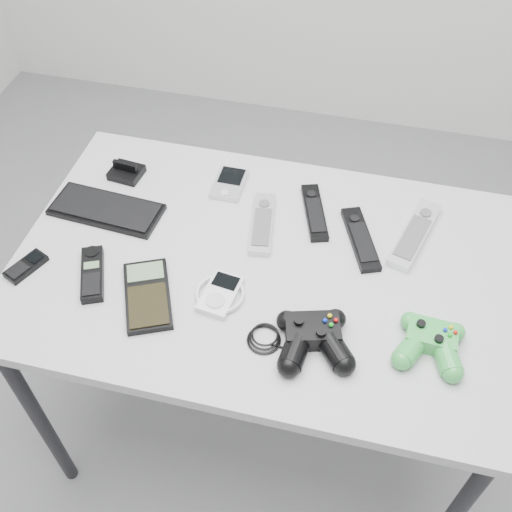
% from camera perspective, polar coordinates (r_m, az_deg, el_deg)
% --- Properties ---
extents(floor, '(3.50, 3.50, 0.00)m').
position_cam_1_polar(floor, '(1.95, 0.31, -17.46)').
color(floor, slate).
rests_on(floor, ground).
extents(desk, '(1.13, 0.73, 0.76)m').
position_cam_1_polar(desk, '(1.40, 0.84, -2.53)').
color(desk, '#9D9D9F').
rests_on(desk, floor).
extents(pda_keyboard, '(0.28, 0.13, 0.02)m').
position_cam_1_polar(pda_keyboard, '(1.50, -14.06, 4.36)').
color(pda_keyboard, black).
rests_on(pda_keyboard, desk).
extents(dock_bracket, '(0.09, 0.08, 0.04)m').
position_cam_1_polar(dock_bracket, '(1.58, -12.30, 8.08)').
color(dock_bracket, black).
rests_on(dock_bracket, desk).
extents(pda, '(0.07, 0.12, 0.02)m').
position_cam_1_polar(pda, '(1.53, -2.57, 6.92)').
color(pda, '#B9B9C1').
rests_on(pda, desk).
extents(remote_silver_a, '(0.08, 0.20, 0.02)m').
position_cam_1_polar(remote_silver_a, '(1.42, 0.62, 3.15)').
color(remote_silver_a, '#B9B9C1').
rests_on(remote_silver_a, desk).
extents(remote_black_a, '(0.10, 0.19, 0.02)m').
position_cam_1_polar(remote_black_a, '(1.46, 5.59, 4.21)').
color(remote_black_a, black).
rests_on(remote_black_a, desk).
extents(remote_black_b, '(0.12, 0.20, 0.02)m').
position_cam_1_polar(remote_black_b, '(1.41, 9.93, 1.66)').
color(remote_black_b, black).
rests_on(remote_black_b, desk).
extents(remote_silver_b, '(0.12, 0.24, 0.02)m').
position_cam_1_polar(remote_silver_b, '(1.45, 14.90, 2.05)').
color(remote_silver_b, silver).
rests_on(remote_silver_b, desk).
extents(mobile_phone, '(0.08, 0.10, 0.02)m').
position_cam_1_polar(mobile_phone, '(1.43, -21.07, -0.90)').
color(mobile_phone, black).
rests_on(mobile_phone, desk).
extents(cordless_handset, '(0.10, 0.16, 0.02)m').
position_cam_1_polar(cordless_handset, '(1.37, -15.33, -1.64)').
color(cordless_handset, black).
rests_on(cordless_handset, desk).
extents(calculator, '(0.16, 0.21, 0.02)m').
position_cam_1_polar(calculator, '(1.30, -10.29, -3.69)').
color(calculator, black).
rests_on(calculator, desk).
extents(mp3_player, '(0.12, 0.13, 0.02)m').
position_cam_1_polar(mp3_player, '(1.29, -3.44, -3.61)').
color(mp3_player, silver).
rests_on(mp3_player, desk).
extents(controller_black, '(0.30, 0.23, 0.05)m').
position_cam_1_polar(controller_black, '(1.21, 5.50, -7.66)').
color(controller_black, black).
rests_on(controller_black, desk).
extents(controller_green, '(0.15, 0.16, 0.05)m').
position_cam_1_polar(controller_green, '(1.25, 16.31, -7.81)').
color(controller_green, '#247C21').
rests_on(controller_green, desk).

